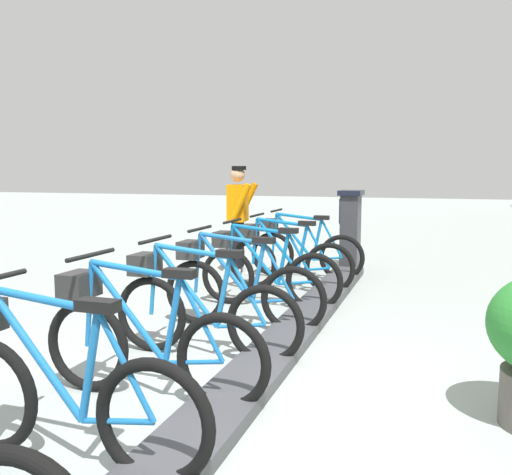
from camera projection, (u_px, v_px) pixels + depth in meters
The scene contains 11 objects.
ground_plane at pixel (237, 399), 3.84m from camera, with size 60.00×60.00×0.00m, color #9FAAA6.
dock_rail_base at pixel (237, 392), 3.84m from camera, with size 0.44×10.05×0.10m, color #47474C.
payment_kiosk at pixel (350, 229), 8.84m from camera, with size 0.36×0.52×1.28m.
bike_docked_0 at pixel (302, 249), 8.15m from camera, with size 1.72×0.54×1.02m.
bike_docked_1 at pixel (285, 259), 7.28m from camera, with size 1.72×0.54×1.02m.
bike_docked_2 at pixel (264, 271), 6.41m from camera, with size 1.72×0.54×1.02m.
bike_docked_3 at pixel (236, 286), 5.54m from camera, with size 1.72×0.54×1.02m.
bike_docked_4 at pixel (198, 308), 4.67m from camera, with size 1.72×0.54×1.02m.
bike_docked_5 at pixel (142, 339), 3.80m from camera, with size 1.72×0.54×1.02m.
bike_docked_6 at pixel (54, 389), 2.93m from camera, with size 1.72×0.54×1.02m.
worker_near_rack at pixel (238, 215), 8.42m from camera, with size 0.49×0.66×1.66m.
Camera 1 is at (-1.29, 3.45, 1.59)m, focal length 38.55 mm.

